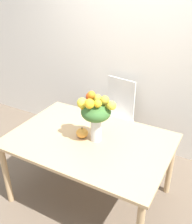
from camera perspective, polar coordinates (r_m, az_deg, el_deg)
The scene contains 6 objects.
ground_plane at distance 3.01m, azimuth -1.26°, elevation -17.67°, with size 12.00×12.00×0.00m, color brown.
wall_back at distance 3.30m, azimuth 9.27°, elevation 13.52°, with size 8.00×0.06×2.70m.
dining_table at distance 2.58m, azimuth -1.41°, elevation -7.39°, with size 1.54×1.05×0.74m.
flower_vase at distance 2.38m, azimuth -0.20°, elevation -0.09°, with size 0.40×0.29×0.49m.
pumpkin at distance 2.54m, azimuth -3.07°, elevation -4.59°, with size 0.12×0.12×0.11m.
dining_chair_near_window at distance 3.42m, azimuth 4.21°, elevation -1.00°, with size 0.48×0.48×0.99m.
Camera 1 is at (1.07, -1.81, 2.15)m, focal length 42.00 mm.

